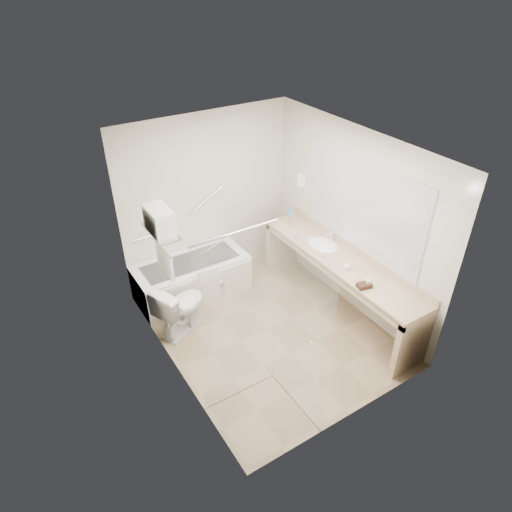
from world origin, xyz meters
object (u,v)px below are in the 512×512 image
bathtub (192,278)px  toilet (181,307)px  water_bottle_left (289,220)px  vanity_counter (339,272)px  amenity_basket (364,285)px

bathtub → toilet: (-0.45, -0.62, 0.09)m
water_bottle_left → bathtub: bearing=167.4°
vanity_counter → water_bottle_left: size_ratio=12.43×
bathtub → water_bottle_left: water_bottle_left is taller
amenity_basket → water_bottle_left: (0.11, 1.68, 0.07)m
toilet → vanity_counter: bearing=-135.6°
bathtub → amenity_basket: size_ratio=9.67×
amenity_basket → bathtub: bearing=123.8°
bathtub → amenity_basket: bearing=-56.2°
vanity_counter → water_bottle_left: (-0.07, 1.07, 0.31)m
amenity_basket → water_bottle_left: bearing=86.3°
vanity_counter → amenity_basket: vanity_counter is taller
water_bottle_left → toilet: bearing=-171.1°
vanity_counter → water_bottle_left: 1.11m
toilet → amenity_basket: 2.33m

